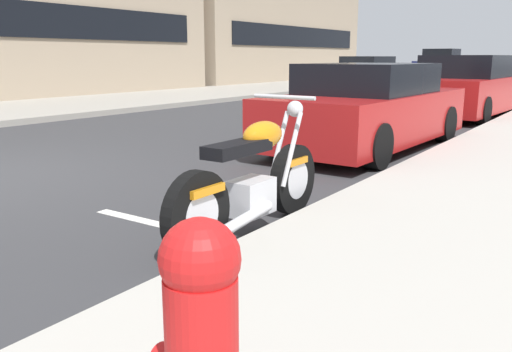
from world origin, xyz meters
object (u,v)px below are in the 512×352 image
Objects in this scene: parked_car_far_down_curb at (466,88)px; fire_hydrant at (202,351)px; parked_motorcycle at (253,182)px; parked_car_behind_motorcycle at (507,82)px; crossing_truck at (451,66)px; car_opposite_curb at (366,73)px; parked_car_mid_block at (369,109)px.

fire_hydrant is (-12.84, -2.26, -0.10)m from parked_car_far_down_curb.
parked_car_behind_motorcycle reaches higher than parked_motorcycle.
parked_car_behind_motorcycle is 4.88× the size of fire_hydrant.
crossing_truck reaches higher than car_opposite_curb.
parked_motorcycle is at bearing -167.36° from parked_car_mid_block.
car_opposite_curb reaches higher than parked_motorcycle.
parked_motorcycle is 0.43× the size of parked_car_far_down_curb.
crossing_truck reaches higher than parked_car_behind_motorcycle.
parked_car_mid_block is (4.50, 0.85, 0.21)m from parked_motorcycle.
crossing_truck is at bearing 19.17° from parked_car_behind_motorcycle.
fire_hydrant is at bearing -159.26° from parked_car_mid_block.
parked_car_far_down_curb is at bearing 3.87° from parked_motorcycle.
parked_car_far_down_curb is 5.33m from parked_car_behind_motorcycle.
parked_motorcycle is 0.46× the size of parked_car_mid_block.
car_opposite_curb is at bearing 90.59° from crossing_truck.
crossing_truck is 5.81× the size of fire_hydrant.
crossing_truck reaches higher than parked_car_far_down_curb.
fire_hydrant is (-34.93, -8.35, -0.29)m from crossing_truck.
fire_hydrant is at bearing 106.92° from crossing_truck.
parked_motorcycle is 2.90m from fire_hydrant.
crossing_truck is (32.46, 6.83, 0.46)m from parked_motorcycle.
parked_car_behind_motorcycle is at bearing 2.43° from parked_car_far_down_curb.
parked_car_mid_block is 7.36m from fire_hydrant.
crossing_truck is at bearing 14.02° from parked_car_mid_block.
fire_hydrant is at bearing 23.18° from car_opposite_curb.
crossing_truck is at bearing 13.44° from fire_hydrant.
parked_car_mid_block is at bearing 105.55° from crossing_truck.
parked_car_far_down_curb is 0.93× the size of crossing_truck.
parked_motorcycle is 2.35× the size of fire_hydrant.
crossing_truck is (27.97, 5.98, 0.26)m from parked_car_mid_block.
parked_motorcycle is at bearing 31.65° from fire_hydrant.
car_opposite_curb is at bearing 21.74° from fire_hydrant.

